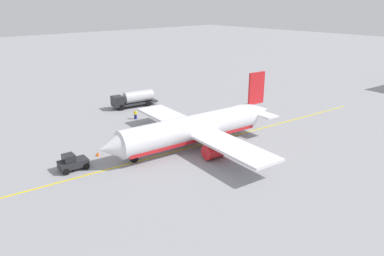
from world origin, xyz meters
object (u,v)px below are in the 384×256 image
object	(u,v)px
refueling_worker	(135,115)
safety_cone_nose	(98,154)
fuel_tanker	(134,98)
airplane	(195,129)
pushback_tug	(72,162)

from	to	relation	value
refueling_worker	safety_cone_nose	bearing A→B (deg)	38.45
fuel_tanker	safety_cone_nose	xyz separation A→B (m)	(17.84, 17.81, -1.41)
safety_cone_nose	refueling_worker	bearing A→B (deg)	-141.55
fuel_tanker	safety_cone_nose	distance (m)	25.25
fuel_tanker	safety_cone_nose	bearing A→B (deg)	44.95
airplane	safety_cone_nose	world-z (taller)	airplane
pushback_tug	fuel_tanker	bearing A→B (deg)	-138.65
refueling_worker	airplane	bearing A→B (deg)	87.10
airplane	refueling_worker	size ratio (longest dim) A/B	17.63
fuel_tanker	pushback_tug	xyz separation A→B (m)	(22.36, 19.68, -0.70)
refueling_worker	safety_cone_nose	world-z (taller)	refueling_worker
airplane	safety_cone_nose	distance (m)	14.33
fuel_tanker	pushback_tug	distance (m)	29.79
fuel_tanker	refueling_worker	world-z (taller)	fuel_tanker
safety_cone_nose	pushback_tug	bearing A→B (deg)	22.46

